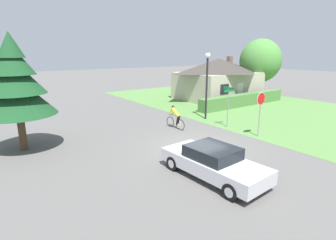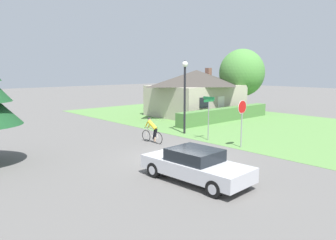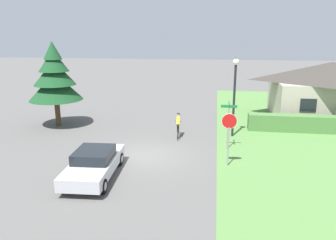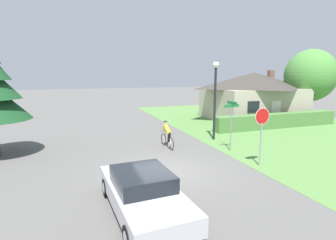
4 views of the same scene
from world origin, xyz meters
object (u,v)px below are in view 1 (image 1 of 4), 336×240
street_name_sign (228,100)px  stop_sign (261,105)px  cyclist (176,118)px  street_lamp (207,75)px  sedan_left_lane (213,162)px  cottage_house (218,78)px  conifer_tall_near (15,84)px  deciduous_tree_right (260,61)px

street_name_sign → stop_sign: bearing=-91.4°
cyclist → street_name_sign: size_ratio=0.65×
stop_sign → street_name_sign: (0.06, 2.53, -0.03)m
street_lamp → street_name_sign: 2.92m
sedan_left_lane → cyclist: (3.12, 6.56, 0.08)m
sedan_left_lane → stop_sign: 6.63m
cyclist → street_name_sign: 3.74m
cottage_house → street_name_sign: bearing=-133.1°
sedan_left_lane → conifer_tall_near: conifer_tall_near is taller
cyclist → cottage_house: bearing=-62.4°
cottage_house → conifer_tall_near: 20.65m
street_lamp → deciduous_tree_right: deciduous_tree_right is taller
stop_sign → street_lamp: street_lamp is taller
sedan_left_lane → stop_sign: stop_sign is taller
stop_sign → street_lamp: bearing=-95.9°
street_lamp → conifer_tall_near: size_ratio=0.85×
conifer_tall_near → sedan_left_lane: bearing=-54.4°
stop_sign → cyclist: bearing=-56.2°
cottage_house → stop_sign: size_ratio=3.30×
cottage_house → conifer_tall_near: conifer_tall_near is taller
cyclist → street_name_sign: street_name_sign is taller
cyclist → conifer_tall_near: size_ratio=0.30×
cottage_house → street_lamp: (-7.59, -6.10, 1.06)m
sedan_left_lane → street_lamp: (6.57, 7.27, 2.66)m
sedan_left_lane → street_name_sign: street_name_sign is taller
conifer_tall_near → deciduous_tree_right: deciduous_tree_right is taller
sedan_left_lane → street_lamp: size_ratio=0.92×
cyclist → street_name_sign: (3.05, -1.82, 1.16)m
street_name_sign → conifer_tall_near: conifer_tall_near is taller
conifer_tall_near → street_lamp: bearing=-3.7°
cyclist → street_lamp: size_ratio=0.35×
cottage_house → cyclist: size_ratio=5.00×
cottage_house → sedan_left_lane: cottage_house is taller
cyclist → stop_sign: stop_sign is taller
street_lamp → street_name_sign: bearing=-98.9°
cottage_house → stop_sign: bearing=-126.1°
cyclist → deciduous_tree_right: size_ratio=0.27×
street_lamp → deciduous_tree_right: 13.61m
sedan_left_lane → cyclist: bearing=-28.7°
cottage_house → deciduous_tree_right: deciduous_tree_right is taller
sedan_left_lane → street_lamp: 10.15m
sedan_left_lane → conifer_tall_near: 10.29m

